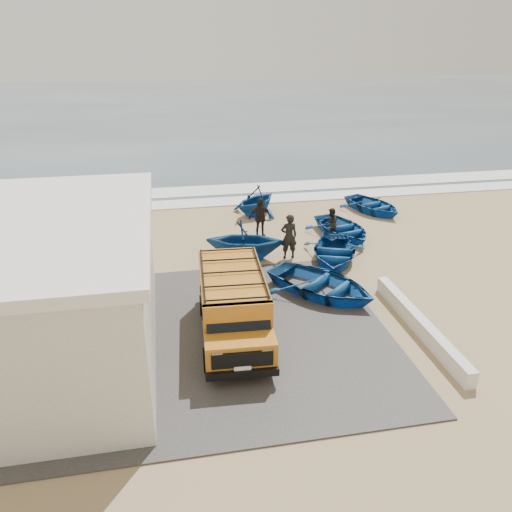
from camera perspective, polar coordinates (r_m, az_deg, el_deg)
ground at (r=18.31m, az=-0.40°, el=-5.25°), size 160.00×160.00×0.00m
slab at (r=16.38m, az=-6.10°, el=-9.14°), size 12.00×10.00×0.05m
ocean at (r=72.33m, az=-8.77°, el=16.59°), size 180.00×88.00×0.01m
surf_line at (r=29.26m, az=-4.66°, el=6.15°), size 180.00×1.60×0.06m
surf_wash at (r=31.64m, az=-5.18°, el=7.49°), size 180.00×2.20×0.04m
building at (r=15.99m, az=-26.51°, el=-3.82°), size 8.40×9.40×4.30m
parapet at (r=17.28m, az=18.18°, el=-7.46°), size 0.35×6.00×0.55m
van at (r=15.83m, az=-2.63°, el=-5.41°), size 2.29×5.22×2.19m
boat_near_left at (r=18.73m, az=7.49°, el=-3.21°), size 5.11×5.26×0.89m
boat_near_right at (r=21.69m, az=8.87°, el=0.48°), size 3.91×4.57×0.80m
boat_mid_left at (r=21.38m, az=-1.28°, el=1.82°), size 3.95×3.62×1.76m
boat_mid_right at (r=24.42m, az=9.82°, el=3.12°), size 3.47×4.30×0.79m
boat_far_left at (r=27.00m, az=-0.00°, el=6.41°), size 3.99×3.98×1.59m
boat_far_right at (r=28.23m, az=13.21°, el=5.68°), size 3.78×4.40×0.77m
fisherman_front at (r=21.49m, az=3.78°, el=2.24°), size 0.74×0.50×2.01m
fisherman_middle at (r=23.91m, az=8.56°, el=3.67°), size 0.86×0.92×1.51m
fisherman_back at (r=23.79m, az=0.46°, el=4.41°), size 1.21×0.66×1.95m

